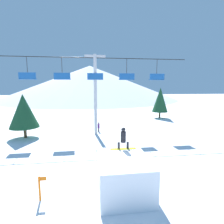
# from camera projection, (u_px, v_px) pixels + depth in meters

# --- Properties ---
(ground_plane) EXTENTS (220.00, 220.00, 0.00)m
(ground_plane) POSITION_uv_depth(u_px,v_px,m) (102.00, 196.00, 9.21)
(ground_plane) COLOR white
(mountain_ridge) EXTENTS (76.87, 76.87, 14.81)m
(mountain_ridge) POSITION_uv_depth(u_px,v_px,m) (90.00, 82.00, 79.73)
(mountain_ridge) COLOR silver
(mountain_ridge) RESTS_ON ground_plane
(snow_ramp) EXTENTS (2.72, 3.41, 1.95)m
(snow_ramp) POSITION_uv_depth(u_px,v_px,m) (123.00, 175.00, 9.49)
(snow_ramp) COLOR white
(snow_ramp) RESTS_ON ground_plane
(snowboarder) EXTENTS (1.59, 0.31, 1.35)m
(snowboarder) POSITION_uv_depth(u_px,v_px,m) (123.00, 138.00, 10.58)
(snowboarder) COLOR yellow
(snowboarder) RESTS_ON snow_ramp
(chairlift) EXTENTS (21.72, 0.44, 9.34)m
(chairlift) POSITION_uv_depth(u_px,v_px,m) (95.00, 84.00, 20.20)
(chairlift) COLOR #B2B2B7
(chairlift) RESTS_ON ground_plane
(pine_tree_near) EXTENTS (3.15, 3.15, 4.93)m
(pine_tree_near) POSITION_uv_depth(u_px,v_px,m) (24.00, 111.00, 19.26)
(pine_tree_near) COLOR #4C3823
(pine_tree_near) RESTS_ON ground_plane
(pine_tree_far) EXTENTS (2.78, 2.78, 5.50)m
(pine_tree_far) POSITION_uv_depth(u_px,v_px,m) (160.00, 100.00, 31.32)
(pine_tree_far) COLOR #4C3823
(pine_tree_far) RESTS_ON ground_plane
(trail_marker) EXTENTS (0.41, 0.10, 1.29)m
(trail_marker) POSITION_uv_depth(u_px,v_px,m) (40.00, 188.00, 8.79)
(trail_marker) COLOR orange
(trail_marker) RESTS_ON ground_plane
(distant_skier) EXTENTS (0.24, 0.24, 1.23)m
(distant_skier) POSITION_uv_depth(u_px,v_px,m) (99.00, 127.00, 22.13)
(distant_skier) COLOR black
(distant_skier) RESTS_ON ground_plane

